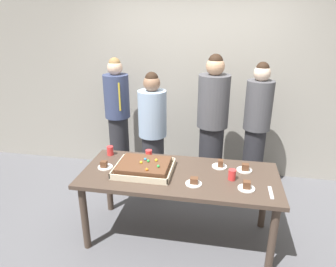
{
  "coord_description": "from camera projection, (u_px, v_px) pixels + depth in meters",
  "views": [
    {
      "loc": [
        0.37,
        -2.58,
        2.16
      ],
      "look_at": [
        -0.14,
        0.15,
        1.09
      ],
      "focal_mm": 32.53,
      "sensor_mm": 36.0,
      "label": 1
    }
  ],
  "objects": [
    {
      "name": "party_table",
      "position": [
        179.0,
        181.0,
        2.97
      ],
      "size": [
        1.9,
        0.81,
        0.74
      ],
      "color": "#47382D",
      "rests_on": "ground_plane"
    },
    {
      "name": "ground_plane",
      "position": [
        178.0,
        235.0,
        3.21
      ],
      "size": [
        12.0,
        12.0,
        0.0
      ],
      "primitive_type": "plane",
      "color": "#5B5B60"
    },
    {
      "name": "plated_slice_far_left",
      "position": [
        246.0,
        186.0,
        2.67
      ],
      "size": [
        0.15,
        0.15,
        0.08
      ],
      "color": "white",
      "rests_on": "party_table"
    },
    {
      "name": "drink_cup_middle",
      "position": [
        110.0,
        151.0,
        3.32
      ],
      "size": [
        0.07,
        0.07,
        0.1
      ],
      "primitive_type": "cylinder",
      "color": "red",
      "rests_on": "party_table"
    },
    {
      "name": "person_far_right_suit",
      "position": [
        118.0,
        119.0,
        4.09
      ],
      "size": [
        0.33,
        0.33,
        1.68
      ],
      "rotation": [
        0.0,
        0.0,
        -1.05
      ],
      "color": "#28282D",
      "rests_on": "ground_plane"
    },
    {
      "name": "person_striped_tie_right",
      "position": [
        256.0,
        129.0,
        3.71
      ],
      "size": [
        0.32,
        0.32,
        1.68
      ],
      "rotation": [
        0.0,
        0.0,
        -2.4
      ],
      "color": "#28282D",
      "rests_on": "ground_plane"
    },
    {
      "name": "sheet_cake",
      "position": [
        144.0,
        167.0,
        2.97
      ],
      "size": [
        0.56,
        0.46,
        0.11
      ],
      "color": "beige",
      "rests_on": "party_table"
    },
    {
      "name": "drink_cup_far_end",
      "position": [
        232.0,
        175.0,
        2.82
      ],
      "size": [
        0.07,
        0.07,
        0.1
      ],
      "primitive_type": "cylinder",
      "color": "red",
      "rests_on": "party_table"
    },
    {
      "name": "cake_server_utensil",
      "position": [
        271.0,
        193.0,
        2.62
      ],
      "size": [
        0.03,
        0.2,
        0.01
      ],
      "primitive_type": "cube",
      "color": "silver",
      "rests_on": "party_table"
    },
    {
      "name": "person_green_shirt_behind",
      "position": [
        212.0,
        126.0,
        3.71
      ],
      "size": [
        0.37,
        0.37,
        1.77
      ],
      "rotation": [
        0.0,
        0.0,
        -2.13
      ],
      "color": "#28282D",
      "rests_on": "ground_plane"
    },
    {
      "name": "person_serving_front",
      "position": [
        153.0,
        134.0,
        3.71
      ],
      "size": [
        0.34,
        0.34,
        1.57
      ],
      "rotation": [
        0.0,
        0.0,
        -1.45
      ],
      "color": "#28282D",
      "rests_on": "ground_plane"
    },
    {
      "name": "plated_slice_near_right",
      "position": [
        245.0,
        168.0,
        2.99
      ],
      "size": [
        0.15,
        0.15,
        0.08
      ],
      "color": "white",
      "rests_on": "party_table"
    },
    {
      "name": "interior_back_panel",
      "position": [
        197.0,
        68.0,
        4.14
      ],
      "size": [
        8.0,
        0.12,
        3.0
      ],
      "primitive_type": "cube",
      "color": "#9E998E",
      "rests_on": "ground_plane"
    },
    {
      "name": "plated_slice_center_front",
      "position": [
        194.0,
        182.0,
        2.75
      ],
      "size": [
        0.15,
        0.15,
        0.06
      ],
      "color": "white",
      "rests_on": "party_table"
    },
    {
      "name": "drink_cup_nearest",
      "position": [
        149.0,
        154.0,
        3.23
      ],
      "size": [
        0.07,
        0.07,
        0.1
      ],
      "primitive_type": "cylinder",
      "color": "red",
      "rests_on": "party_table"
    },
    {
      "name": "plated_slice_near_left",
      "position": [
        105.0,
        166.0,
        3.05
      ],
      "size": [
        0.15,
        0.15,
        0.07
      ],
      "color": "white",
      "rests_on": "party_table"
    },
    {
      "name": "plated_slice_far_right",
      "position": [
        220.0,
        165.0,
        3.06
      ],
      "size": [
        0.15,
        0.15,
        0.08
      ],
      "color": "white",
      "rests_on": "party_table"
    }
  ]
}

